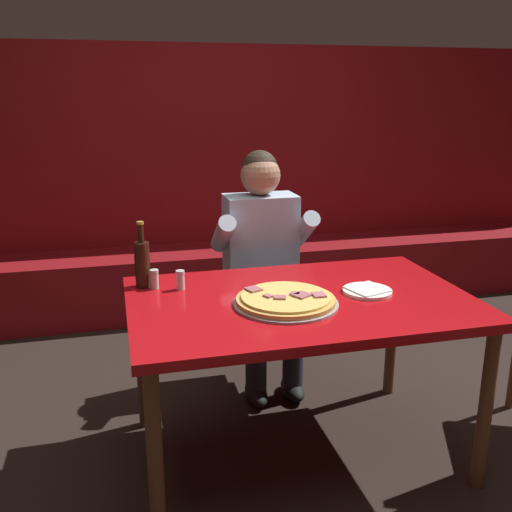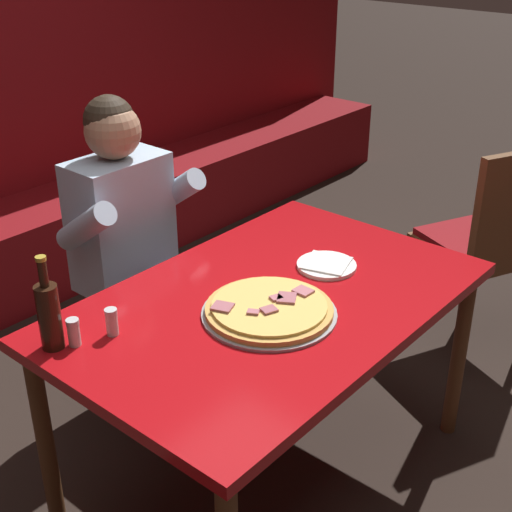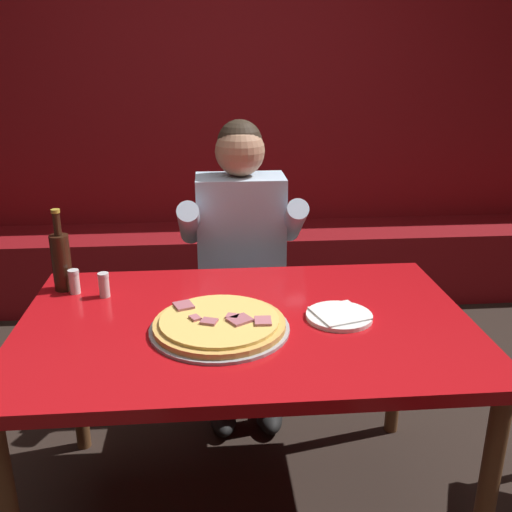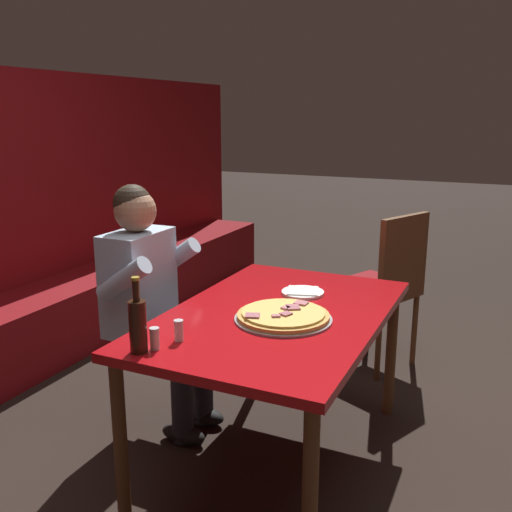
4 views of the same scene
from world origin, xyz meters
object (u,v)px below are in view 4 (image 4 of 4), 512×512
object	(u,v)px
main_dining_table	(277,327)
plate_white_paper	(303,292)
pizza	(283,316)
dining_chair_far_left	(386,278)
beer_bottle	(138,324)
shaker_black_pepper	(179,332)
diner_seated_blue_shirt	(153,298)
shaker_oregano	(155,340)

from	to	relation	value
main_dining_table	plate_white_paper	xyz separation A→B (m)	(0.29, -0.01, 0.08)
pizza	dining_chair_far_left	bearing A→B (deg)	-7.02
pizza	plate_white_paper	xyz separation A→B (m)	(0.38, 0.05, -0.01)
beer_bottle	dining_chair_far_left	xyz separation A→B (m)	(1.87, -0.53, -0.26)
shaker_black_pepper	plate_white_paper	bearing A→B (deg)	-17.01
main_dining_table	shaker_black_pepper	distance (m)	0.53
plate_white_paper	diner_seated_blue_shirt	size ratio (longest dim) A/B	0.16
pizza	plate_white_paper	bearing A→B (deg)	7.48
shaker_oregano	diner_seated_blue_shirt	bearing A→B (deg)	35.38
beer_bottle	diner_seated_blue_shirt	distance (m)	0.78
shaker_oregano	shaker_black_pepper	bearing A→B (deg)	-19.85
shaker_oregano	diner_seated_blue_shirt	size ratio (longest dim) A/B	0.07
diner_seated_blue_shirt	dining_chair_far_left	bearing A→B (deg)	-37.12
diner_seated_blue_shirt	shaker_black_pepper	bearing A→B (deg)	-136.77
main_dining_table	beer_bottle	size ratio (longest dim) A/B	4.85
plate_white_paper	dining_chair_far_left	distance (m)	0.98
pizza	plate_white_paper	size ratio (longest dim) A/B	2.02
dining_chair_far_left	shaker_black_pepper	bearing A→B (deg)	165.37
main_dining_table	shaker_black_pepper	xyz separation A→B (m)	(-0.47, 0.22, 0.11)
pizza	beer_bottle	size ratio (longest dim) A/B	1.45
shaker_oregano	dining_chair_far_left	xyz separation A→B (m)	(1.82, -0.49, -0.18)
dining_chair_far_left	pizza	bearing A→B (deg)	172.98
pizza	shaker_oregano	size ratio (longest dim) A/B	4.93
beer_bottle	shaker_black_pepper	size ratio (longest dim) A/B	3.40
shaker_oregano	dining_chair_far_left	bearing A→B (deg)	-14.94
main_dining_table	shaker_oregano	distance (m)	0.64
main_dining_table	shaker_black_pepper	size ratio (longest dim) A/B	16.47
shaker_oregano	shaker_black_pepper	distance (m)	0.11
pizza	beer_bottle	bearing A→B (deg)	146.16
dining_chair_far_left	shaker_oregano	bearing A→B (deg)	165.06
beer_bottle	plate_white_paper	bearing A→B (deg)	-18.81
shaker_black_pepper	diner_seated_blue_shirt	size ratio (longest dim) A/B	0.07
shaker_black_pepper	diner_seated_blue_shirt	xyz separation A→B (m)	(0.50, 0.47, -0.08)
plate_white_paper	shaker_black_pepper	world-z (taller)	shaker_black_pepper
main_dining_table	dining_chair_far_left	distance (m)	1.26
pizza	plate_white_paper	distance (m)	0.38
main_dining_table	pizza	world-z (taller)	pizza
beer_bottle	shaker_black_pepper	distance (m)	0.19
pizza	diner_seated_blue_shirt	world-z (taller)	diner_seated_blue_shirt
shaker_black_pepper	dining_chair_far_left	world-z (taller)	dining_chair_far_left
diner_seated_blue_shirt	dining_chair_far_left	distance (m)	1.52
plate_white_paper	shaker_oregano	distance (m)	0.91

